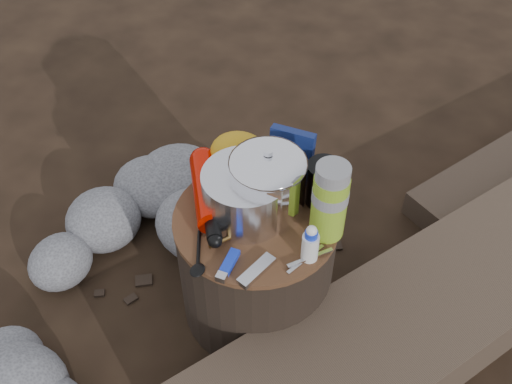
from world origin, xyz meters
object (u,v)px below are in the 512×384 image
at_px(stump, 256,264).
at_px(camping_pot, 268,182).
at_px(travel_mug, 323,184).
at_px(fuel_bottle, 208,191).
at_px(thermos, 330,201).
at_px(log_main, 503,263).

bearing_deg(stump, camping_pot, 74.62).
bearing_deg(camping_pot, travel_mug, 35.67).
bearing_deg(fuel_bottle, thermos, -28.37).
distance_m(log_main, thermos, 0.70).
bearing_deg(thermos, stump, -169.03).
bearing_deg(travel_mug, stump, -135.42).
height_order(stump, thermos, thermos).
height_order(camping_pot, travel_mug, camping_pot).
bearing_deg(camping_pot, log_main, 29.21).
distance_m(camping_pot, travel_mug, 0.15).
distance_m(stump, thermos, 0.35).
bearing_deg(fuel_bottle, stump, -34.80).
xyz_separation_m(stump, camping_pot, (0.01, 0.04, 0.29)).
relative_size(stump, log_main, 0.19).
xyz_separation_m(stump, thermos, (0.17, 0.03, 0.30)).
bearing_deg(thermos, travel_mug, 117.77).
xyz_separation_m(thermos, travel_mug, (-0.05, 0.09, -0.04)).
distance_m(log_main, fuel_bottle, 0.92).
xyz_separation_m(camping_pot, travel_mug, (0.12, 0.08, -0.03)).
distance_m(camping_pot, thermos, 0.16).
height_order(stump, log_main, stump).
bearing_deg(log_main, fuel_bottle, -122.35).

